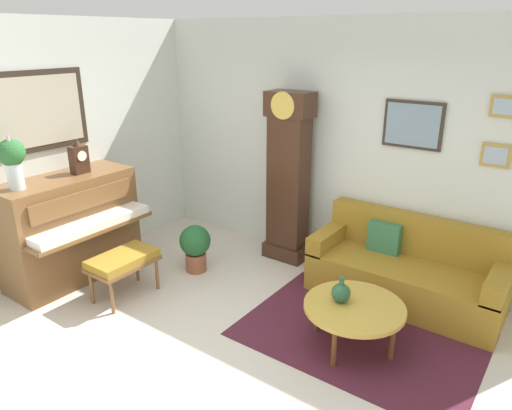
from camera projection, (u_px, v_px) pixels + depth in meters
The scene contains 13 objects.
ground_plane at pixel (210, 367), 4.00m from camera, with size 6.40×6.00×0.10m, color beige.
wall_left at pixel (19, 156), 4.94m from camera, with size 0.13×4.90×2.80m.
wall_back at pixel (347, 148), 5.33m from camera, with size 5.30×0.13×2.80m.
area_rug at pixel (360, 334), 4.35m from camera, with size 2.10×1.50×0.01m, color #4C1E2D.
piano at pixel (71, 228), 5.21m from camera, with size 0.87×1.44×1.18m.
piano_bench at pixel (123, 261), 4.86m from camera, with size 0.42×0.70×0.48m.
grandfather_clock at pixel (288, 183), 5.56m from camera, with size 0.52×0.34×2.03m.
couch at pixel (406, 271), 4.87m from camera, with size 1.90×0.80×0.84m.
coffee_table at pixel (354, 308), 4.09m from camera, with size 0.88×0.88×0.40m.
mantel_clock at pixel (79, 158), 5.11m from camera, with size 0.13×0.18×0.38m.
flower_vase at pixel (12, 158), 4.52m from camera, with size 0.26×0.26×0.58m.
green_jug at pixel (341, 293), 4.11m from camera, with size 0.17×0.17×0.24m.
potted_plant at pixel (195, 245), 5.43m from camera, with size 0.36×0.36×0.56m.
Camera 1 is at (2.24, -2.44, 2.61)m, focal length 33.09 mm.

